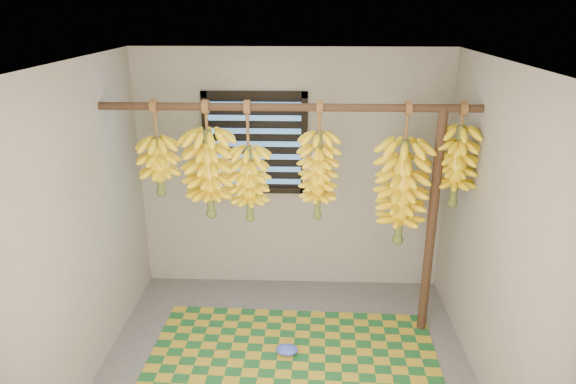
{
  "coord_description": "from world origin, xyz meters",
  "views": [
    {
      "loc": [
        0.14,
        -3.28,
        2.75
      ],
      "look_at": [
        0.0,
        0.55,
        1.35
      ],
      "focal_mm": 32.0,
      "sensor_mm": 36.0,
      "label": 1
    }
  ],
  "objects_px": {
    "banana_bunch_c": "(249,184)",
    "banana_bunch_d": "(318,176)",
    "support_post": "(431,227)",
    "banana_bunch_a": "(159,166)",
    "banana_bunch_f": "(457,166)",
    "woven_mat": "(291,379)",
    "banana_bunch_e": "(401,193)",
    "plastic_bag": "(287,350)",
    "banana_bunch_b": "(209,174)"
  },
  "relations": [
    {
      "from": "banana_bunch_e",
      "to": "banana_bunch_f",
      "type": "xyz_separation_m",
      "value": [
        0.42,
        0.0,
        0.23
      ]
    },
    {
      "from": "banana_bunch_c",
      "to": "banana_bunch_d",
      "type": "height_order",
      "value": "same"
    },
    {
      "from": "banana_bunch_c",
      "to": "banana_bunch_f",
      "type": "relative_size",
      "value": 1.19
    },
    {
      "from": "banana_bunch_f",
      "to": "support_post",
      "type": "bearing_deg",
      "value": -180.0
    },
    {
      "from": "banana_bunch_f",
      "to": "plastic_bag",
      "type": "bearing_deg",
      "value": -162.58
    },
    {
      "from": "support_post",
      "to": "banana_bunch_f",
      "type": "xyz_separation_m",
      "value": [
        0.15,
        0.0,
        0.53
      ]
    },
    {
      "from": "woven_mat",
      "to": "banana_bunch_e",
      "type": "xyz_separation_m",
      "value": [
        0.88,
        0.73,
        1.3
      ]
    },
    {
      "from": "support_post",
      "to": "banana_bunch_c",
      "type": "relative_size",
      "value": 1.98
    },
    {
      "from": "banana_bunch_a",
      "to": "banana_bunch_f",
      "type": "distance_m",
      "value": 2.41
    },
    {
      "from": "banana_bunch_b",
      "to": "banana_bunch_c",
      "type": "distance_m",
      "value": 0.34
    },
    {
      "from": "banana_bunch_d",
      "to": "banana_bunch_b",
      "type": "bearing_deg",
      "value": 180.0
    },
    {
      "from": "support_post",
      "to": "banana_bunch_a",
      "type": "bearing_deg",
      "value": 180.0
    },
    {
      "from": "support_post",
      "to": "banana_bunch_b",
      "type": "xyz_separation_m",
      "value": [
        -1.85,
        0.0,
        0.44
      ]
    },
    {
      "from": "banana_bunch_a",
      "to": "support_post",
      "type": "bearing_deg",
      "value": -0.0
    },
    {
      "from": "plastic_bag",
      "to": "banana_bunch_f",
      "type": "height_order",
      "value": "banana_bunch_f"
    },
    {
      "from": "woven_mat",
      "to": "banana_bunch_f",
      "type": "bearing_deg",
      "value": 29.24
    },
    {
      "from": "support_post",
      "to": "banana_bunch_a",
      "type": "relative_size",
      "value": 2.54
    },
    {
      "from": "woven_mat",
      "to": "banana_bunch_e",
      "type": "relative_size",
      "value": 2.0
    },
    {
      "from": "banana_bunch_d",
      "to": "woven_mat",
      "type": "bearing_deg",
      "value": -105.01
    },
    {
      "from": "banana_bunch_d",
      "to": "banana_bunch_f",
      "type": "height_order",
      "value": "same"
    },
    {
      "from": "woven_mat",
      "to": "banana_bunch_b",
      "type": "height_order",
      "value": "banana_bunch_b"
    },
    {
      "from": "banana_bunch_f",
      "to": "woven_mat",
      "type": "bearing_deg",
      "value": -150.76
    },
    {
      "from": "banana_bunch_a",
      "to": "banana_bunch_d",
      "type": "height_order",
      "value": "same"
    },
    {
      "from": "plastic_bag",
      "to": "banana_bunch_e",
      "type": "bearing_deg",
      "value": 24.56
    },
    {
      "from": "support_post",
      "to": "woven_mat",
      "type": "distance_m",
      "value": 1.69
    },
    {
      "from": "banana_bunch_d",
      "to": "banana_bunch_e",
      "type": "xyz_separation_m",
      "value": [
        0.69,
        0.0,
        -0.14
      ]
    },
    {
      "from": "banana_bunch_a",
      "to": "banana_bunch_d",
      "type": "distance_m",
      "value": 1.31
    },
    {
      "from": "banana_bunch_a",
      "to": "banana_bunch_c",
      "type": "xyz_separation_m",
      "value": [
        0.74,
        -0.0,
        -0.14
      ]
    },
    {
      "from": "plastic_bag",
      "to": "banana_bunch_c",
      "type": "distance_m",
      "value": 1.42
    },
    {
      "from": "banana_bunch_a",
      "to": "banana_bunch_c",
      "type": "relative_size",
      "value": 0.78
    },
    {
      "from": "woven_mat",
      "to": "banana_bunch_c",
      "type": "relative_size",
      "value": 2.36
    },
    {
      "from": "banana_bunch_b",
      "to": "banana_bunch_f",
      "type": "distance_m",
      "value": 2.01
    },
    {
      "from": "plastic_bag",
      "to": "banana_bunch_b",
      "type": "bearing_deg",
      "value": 147.1
    },
    {
      "from": "plastic_bag",
      "to": "banana_bunch_b",
      "type": "relative_size",
      "value": 0.19
    },
    {
      "from": "support_post",
      "to": "banana_bunch_b",
      "type": "relative_size",
      "value": 2.05
    },
    {
      "from": "banana_bunch_a",
      "to": "banana_bunch_e",
      "type": "xyz_separation_m",
      "value": [
        1.99,
        -0.0,
        -0.21
      ]
    },
    {
      "from": "support_post",
      "to": "banana_bunch_d",
      "type": "relative_size",
      "value": 2.04
    },
    {
      "from": "banana_bunch_b",
      "to": "woven_mat",
      "type": "bearing_deg",
      "value": -46.28
    },
    {
      "from": "banana_bunch_c",
      "to": "banana_bunch_d",
      "type": "relative_size",
      "value": 1.03
    },
    {
      "from": "woven_mat",
      "to": "plastic_bag",
      "type": "bearing_deg",
      "value": 98.21
    },
    {
      "from": "support_post",
      "to": "banana_bunch_d",
      "type": "distance_m",
      "value": 1.06
    },
    {
      "from": "banana_bunch_c",
      "to": "banana_bunch_e",
      "type": "distance_m",
      "value": 1.25
    },
    {
      "from": "support_post",
      "to": "banana_bunch_f",
      "type": "relative_size",
      "value": 2.35
    },
    {
      "from": "woven_mat",
      "to": "banana_bunch_e",
      "type": "bearing_deg",
      "value": 39.63
    },
    {
      "from": "banana_bunch_b",
      "to": "banana_bunch_d",
      "type": "bearing_deg",
      "value": 0.0
    },
    {
      "from": "banana_bunch_d",
      "to": "banana_bunch_e",
      "type": "bearing_deg",
      "value": 0.0
    },
    {
      "from": "banana_bunch_d",
      "to": "banana_bunch_f",
      "type": "relative_size",
      "value": 1.15
    },
    {
      "from": "woven_mat",
      "to": "banana_bunch_f",
      "type": "distance_m",
      "value": 2.14
    },
    {
      "from": "support_post",
      "to": "banana_bunch_b",
      "type": "bearing_deg",
      "value": 180.0
    },
    {
      "from": "support_post",
      "to": "banana_bunch_d",
      "type": "bearing_deg",
      "value": 180.0
    }
  ]
}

